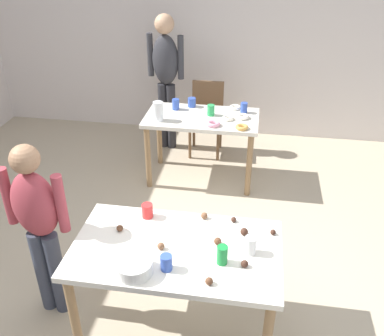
% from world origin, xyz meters
% --- Properties ---
extents(ground_plane, '(6.40, 6.40, 0.00)m').
position_xyz_m(ground_plane, '(0.00, 0.00, 0.00)').
color(ground_plane, tan).
extents(wall_back, '(6.40, 0.10, 2.60)m').
position_xyz_m(wall_back, '(0.00, 3.20, 1.30)').
color(wall_back, silver).
rests_on(wall_back, ground_plane).
extents(dining_table_near, '(1.32, 0.75, 0.75)m').
position_xyz_m(dining_table_near, '(-0.02, -0.21, 0.65)').
color(dining_table_near, silver).
rests_on(dining_table_near, ground_plane).
extents(dining_table_far, '(1.19, 0.65, 0.75)m').
position_xyz_m(dining_table_far, '(-0.15, 1.87, 0.64)').
color(dining_table_far, silver).
rests_on(dining_table_far, ground_plane).
extents(chair_far_table, '(0.40, 0.40, 0.87)m').
position_xyz_m(chair_far_table, '(-0.18, 2.55, 0.50)').
color(chair_far_table, brown).
rests_on(chair_far_table, ground_plane).
extents(person_girl_near, '(0.45, 0.22, 1.36)m').
position_xyz_m(person_girl_near, '(-0.95, -0.16, 0.81)').
color(person_girl_near, '#383D4C').
rests_on(person_girl_near, ground_plane).
extents(person_adult_far, '(0.46, 0.25, 1.64)m').
position_xyz_m(person_adult_far, '(-0.68, 2.58, 1.00)').
color(person_adult_far, '#28282D').
rests_on(person_adult_far, ground_plane).
extents(mixing_bowl, '(0.22, 0.22, 0.08)m').
position_xyz_m(mixing_bowl, '(-0.21, -0.46, 0.79)').
color(mixing_bowl, white).
rests_on(mixing_bowl, dining_table_near).
extents(soda_can, '(0.07, 0.07, 0.12)m').
position_xyz_m(soda_can, '(0.28, -0.30, 0.81)').
color(soda_can, '#198438').
rests_on(soda_can, dining_table_near).
extents(fork_near, '(0.17, 0.02, 0.01)m').
position_xyz_m(fork_near, '(-0.50, -0.49, 0.75)').
color(fork_near, silver).
rests_on(fork_near, dining_table_near).
extents(cup_near_0, '(0.08, 0.08, 0.10)m').
position_xyz_m(cup_near_0, '(-0.27, 0.07, 0.80)').
color(cup_near_0, red).
rests_on(cup_near_0, dining_table_near).
extents(cup_near_1, '(0.07, 0.07, 0.12)m').
position_xyz_m(cup_near_1, '(0.44, -0.19, 0.81)').
color(cup_near_1, white).
rests_on(cup_near_1, dining_table_near).
extents(cup_near_2, '(0.07, 0.07, 0.10)m').
position_xyz_m(cup_near_2, '(-0.03, -0.41, 0.80)').
color(cup_near_2, '#3351B2').
rests_on(cup_near_2, dining_table_near).
extents(cake_ball_0, '(0.04, 0.04, 0.04)m').
position_xyz_m(cake_ball_0, '(0.32, 0.11, 0.77)').
color(cake_ball_0, '#3D2319').
rests_on(cake_ball_0, dining_table_near).
extents(cake_ball_1, '(0.04, 0.04, 0.04)m').
position_xyz_m(cake_ball_1, '(0.42, -0.32, 0.77)').
color(cake_ball_1, '#3D2319').
rests_on(cake_ball_1, dining_table_near).
extents(cake_ball_2, '(0.04, 0.04, 0.04)m').
position_xyz_m(cake_ball_2, '(0.23, -0.49, 0.77)').
color(cake_ball_2, brown).
rests_on(cake_ball_2, dining_table_near).
extents(cake_ball_3, '(0.05, 0.05, 0.05)m').
position_xyz_m(cake_ball_3, '(0.40, -0.02, 0.77)').
color(cake_ball_3, '#3D2319').
rests_on(cake_ball_3, dining_table_near).
extents(cake_ball_4, '(0.04, 0.04, 0.04)m').
position_xyz_m(cake_ball_4, '(-0.41, -0.11, 0.77)').
color(cake_ball_4, brown).
rests_on(cake_ball_4, dining_table_near).
extents(cake_ball_5, '(0.05, 0.05, 0.05)m').
position_xyz_m(cake_ball_5, '(-0.11, -0.24, 0.77)').
color(cake_ball_5, brown).
rests_on(cake_ball_5, dining_table_near).
extents(cake_ball_6, '(0.04, 0.04, 0.04)m').
position_xyz_m(cake_ball_6, '(0.58, 0.02, 0.77)').
color(cake_ball_6, '#3D2319').
rests_on(cake_ball_6, dining_table_near).
extents(cake_ball_7, '(0.05, 0.05, 0.05)m').
position_xyz_m(cake_ball_7, '(0.24, -0.14, 0.77)').
color(cake_ball_7, brown).
rests_on(cake_ball_7, dining_table_near).
extents(cake_ball_8, '(0.05, 0.05, 0.05)m').
position_xyz_m(cake_ball_8, '(0.12, 0.11, 0.77)').
color(cake_ball_8, brown).
rests_on(cake_ball_8, dining_table_near).
extents(pitcher_far, '(0.10, 0.10, 0.20)m').
position_xyz_m(pitcher_far, '(-0.57, 1.69, 0.85)').
color(pitcher_far, white).
rests_on(pitcher_far, dining_table_far).
extents(cup_far_0, '(0.08, 0.08, 0.12)m').
position_xyz_m(cup_far_0, '(-0.45, 2.01, 0.81)').
color(cup_far_0, '#3351B2').
rests_on(cup_far_0, dining_table_far).
extents(cup_far_1, '(0.07, 0.07, 0.11)m').
position_xyz_m(cup_far_1, '(0.28, 2.04, 0.81)').
color(cup_far_1, '#3351B2').
rests_on(cup_far_1, dining_table_far).
extents(cup_far_2, '(0.08, 0.08, 0.12)m').
position_xyz_m(cup_far_2, '(-0.06, 1.91, 0.81)').
color(cup_far_2, green).
rests_on(cup_far_2, dining_table_far).
extents(cup_far_3, '(0.09, 0.09, 0.10)m').
position_xyz_m(cup_far_3, '(-0.29, 2.12, 0.80)').
color(cup_far_3, '#3351B2').
rests_on(cup_far_3, dining_table_far).
extents(donut_far_0, '(0.13, 0.13, 0.04)m').
position_xyz_m(donut_far_0, '(0.18, 2.13, 0.77)').
color(donut_far_0, white).
rests_on(donut_far_0, dining_table_far).
extents(donut_far_1, '(0.14, 0.14, 0.04)m').
position_xyz_m(donut_far_1, '(0.00, 1.65, 0.77)').
color(donut_far_1, pink).
rests_on(donut_far_1, dining_table_far).
extents(donut_far_2, '(0.13, 0.13, 0.04)m').
position_xyz_m(donut_far_2, '(0.29, 1.62, 0.77)').
color(donut_far_2, gold).
rests_on(donut_far_2, dining_table_far).
extents(donut_far_3, '(0.12, 0.12, 0.04)m').
position_xyz_m(donut_far_3, '(0.13, 1.83, 0.77)').
color(donut_far_3, white).
rests_on(donut_far_3, dining_table_far).
extents(donut_far_4, '(0.13, 0.13, 0.04)m').
position_xyz_m(donut_far_4, '(0.28, 1.88, 0.77)').
color(donut_far_4, white).
rests_on(donut_far_4, dining_table_far).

